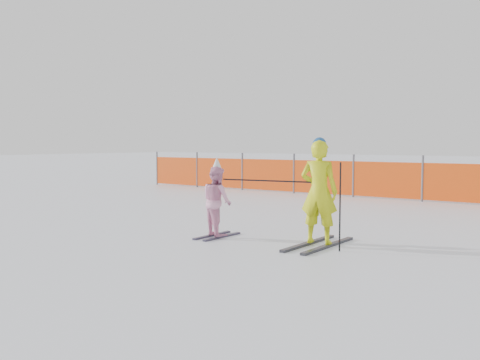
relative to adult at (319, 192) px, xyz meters
The scene contains 5 objects.
ground 1.73m from the adult, 138.26° to the right, with size 120.00×120.00×0.00m, color white.
adult is the anchor object (origin of this frame).
child 1.79m from the adult, 169.77° to the right, with size 0.70×0.94×1.35m.
ski_poles 0.32m from the adult, 146.18° to the right, with size 2.09×0.30×1.31m.
safety_fence 8.03m from the adult, 116.31° to the left, with size 14.26×0.06×1.25m.
Camera 1 is at (4.96, -6.29, 1.59)m, focal length 40.00 mm.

